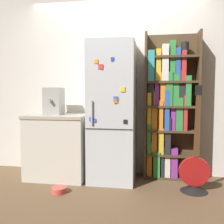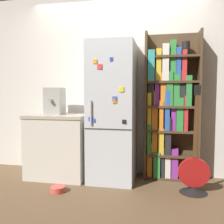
% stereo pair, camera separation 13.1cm
% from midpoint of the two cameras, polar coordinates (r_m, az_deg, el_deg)
% --- Properties ---
extents(ground_plane, '(16.00, 16.00, 0.00)m').
position_cam_midpoint_polar(ground_plane, '(3.40, 0.89, -15.76)').
color(ground_plane, brown).
extents(wall_back, '(8.00, 0.05, 2.60)m').
position_cam_midpoint_polar(wall_back, '(3.66, 2.30, 6.41)').
color(wall_back, silver).
rests_on(wall_back, ground_plane).
extents(refrigerator, '(0.60, 0.67, 1.83)m').
position_cam_midpoint_polar(refrigerator, '(3.33, 1.32, -0.03)').
color(refrigerator, silver).
rests_on(refrigerator, ground_plane).
extents(bookshelf, '(0.72, 0.28, 1.97)m').
position_cam_midpoint_polar(bookshelf, '(3.47, 13.74, 0.87)').
color(bookshelf, '#4C3823').
rests_on(bookshelf, ground_plane).
extents(kitchen_counter, '(0.83, 0.66, 0.87)m').
position_cam_midpoint_polar(kitchen_counter, '(3.61, -10.73, -7.41)').
color(kitchen_counter, beige).
rests_on(kitchen_counter, ground_plane).
extents(espresso_machine, '(0.24, 0.29, 0.37)m').
position_cam_midpoint_polar(espresso_machine, '(3.55, -11.94, 2.48)').
color(espresso_machine, '#A5A39E').
rests_on(espresso_machine, kitchen_counter).
extents(guitar, '(0.36, 0.33, 1.26)m').
position_cam_midpoint_polar(guitar, '(3.18, 19.34, -14.08)').
color(guitar, black).
rests_on(guitar, ground_plane).
extents(pet_bowl, '(0.18, 0.18, 0.07)m').
position_cam_midpoint_polar(pet_bowl, '(3.14, -11.06, -16.84)').
color(pet_bowl, '#D84C3F').
rests_on(pet_bowl, ground_plane).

